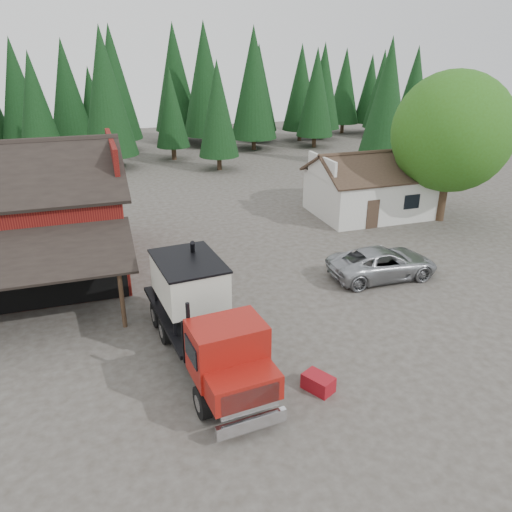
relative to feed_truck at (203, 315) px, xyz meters
name	(u,v)px	position (x,y,z in m)	size (l,w,h in m)	color
ground	(259,329)	(2.80, 1.46, -1.99)	(120.00, 120.00, 0.00)	#3F3932
red_barn	(3,227)	(-8.20, 11.36, 0.70)	(12.80, 13.63, 7.18)	maroon
farmhouse	(370,191)	(15.80, 14.46, -0.33)	(8.60, 6.42, 4.65)	silver
deciduous_tree	(452,136)	(19.81, 11.43, 3.91)	(8.00, 8.00, 10.20)	#382619
conifer_backdrop	(145,151)	(2.80, 43.46, -1.99)	(76.00, 16.00, 16.00)	black
near_pine_b	(218,109)	(8.80, 31.46, 3.89)	(3.96, 3.96, 10.40)	#382619
near_pine_c	(388,97)	(24.80, 27.46, 4.90)	(4.84, 4.84, 12.40)	#382619
near_pine_d	(105,92)	(-1.20, 35.46, 5.40)	(5.28, 5.28, 13.40)	#382619
feed_truck	(203,315)	(0.00, 0.00, 0.00)	(3.46, 9.65, 4.27)	black
silver_car	(383,263)	(10.80, 4.46, -1.18)	(2.72, 5.89, 1.64)	#A2A5AA
equip_box	(318,383)	(3.48, -3.18, -1.69)	(0.70, 1.10, 0.60)	maroon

